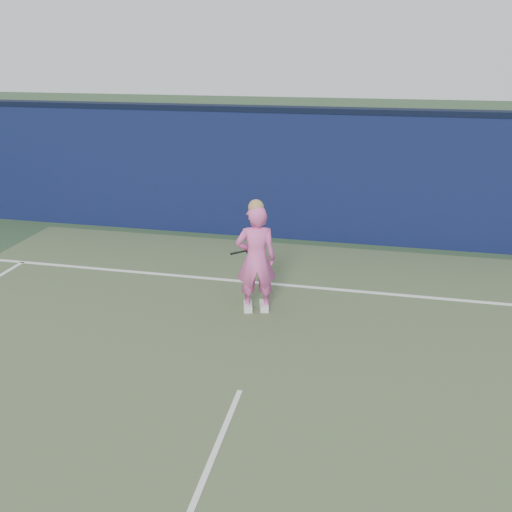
# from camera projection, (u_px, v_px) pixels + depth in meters

# --- Properties ---
(ground) EXTENTS (80.00, 80.00, 0.00)m
(ground) POSITION_uv_depth(u_px,v_px,m) (216.00, 451.00, 5.24)
(ground) COLOR #2C4429
(ground) RESTS_ON ground
(backstop_wall) EXTENTS (24.00, 0.40, 2.50)m
(backstop_wall) POSITION_uv_depth(u_px,v_px,m) (305.00, 177.00, 10.72)
(backstop_wall) COLOR #0D183D
(backstop_wall) RESTS_ON ground
(wall_cap) EXTENTS (24.00, 0.42, 0.10)m
(wall_cap) POSITION_uv_depth(u_px,v_px,m) (307.00, 110.00, 10.25)
(wall_cap) COLOR black
(wall_cap) RESTS_ON backstop_wall
(player) EXTENTS (0.67, 0.53, 1.69)m
(player) POSITION_uv_depth(u_px,v_px,m) (256.00, 259.00, 7.79)
(player) COLOR pink
(player) RESTS_ON ground
(racket) EXTENTS (0.55, 0.14, 0.29)m
(racket) POSITION_uv_depth(u_px,v_px,m) (254.00, 250.00, 8.17)
(racket) COLOR black
(racket) RESTS_ON ground
(court_lines) EXTENTS (11.00, 12.04, 0.01)m
(court_lines) POSITION_uv_depth(u_px,v_px,m) (205.00, 475.00, 4.94)
(court_lines) COLOR white
(court_lines) RESTS_ON court_surface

